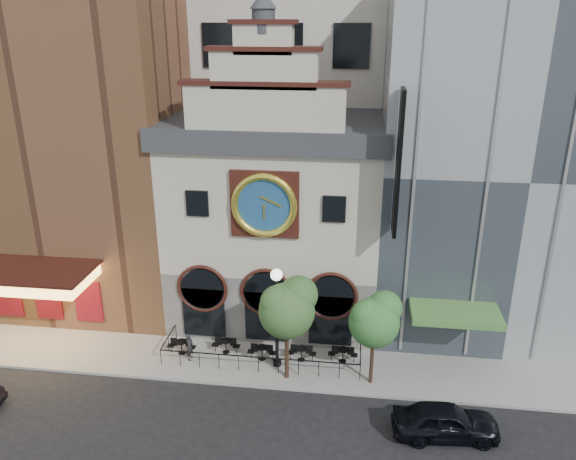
% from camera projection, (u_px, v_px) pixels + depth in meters
% --- Properties ---
extents(ground, '(120.00, 120.00, 0.00)m').
position_uv_depth(ground, '(254.00, 388.00, 28.49)').
color(ground, black).
rests_on(ground, ground).
extents(sidewalk, '(44.00, 5.00, 0.15)m').
position_uv_depth(sidewalk, '(263.00, 359.00, 30.78)').
color(sidewalk, gray).
rests_on(sidewalk, ground).
extents(clock_building, '(12.60, 8.78, 18.65)m').
position_uv_depth(clock_building, '(276.00, 214.00, 33.34)').
color(clock_building, '#605E5B').
rests_on(clock_building, ground).
extents(theater_building, '(14.00, 15.60, 25.00)m').
position_uv_depth(theater_building, '(73.00, 103.00, 34.75)').
color(theater_building, brown).
rests_on(theater_building, ground).
extents(retail_building, '(14.00, 14.40, 20.00)m').
position_uv_depth(retail_building, '(502.00, 155.00, 32.55)').
color(retail_building, gray).
rests_on(retail_building, ground).
extents(cafe_railing, '(10.60, 2.60, 0.90)m').
position_uv_depth(cafe_railing, '(262.00, 351.00, 30.59)').
color(cafe_railing, black).
rests_on(cafe_railing, sidewalk).
extents(bistro_0, '(1.58, 0.68, 0.90)m').
position_uv_depth(bistro_0, '(182.00, 346.00, 31.00)').
color(bistro_0, black).
rests_on(bistro_0, sidewalk).
extents(bistro_1, '(1.58, 0.68, 0.90)m').
position_uv_depth(bistro_1, '(226.00, 345.00, 31.09)').
color(bistro_1, black).
rests_on(bistro_1, sidewalk).
extents(bistro_2, '(1.58, 0.68, 0.90)m').
position_uv_depth(bistro_2, '(262.00, 352.00, 30.46)').
color(bistro_2, black).
rests_on(bistro_2, sidewalk).
extents(bistro_3, '(1.58, 0.68, 0.90)m').
position_uv_depth(bistro_3, '(301.00, 353.00, 30.39)').
color(bistro_3, black).
rests_on(bistro_3, sidewalk).
extents(bistro_4, '(1.58, 0.68, 0.90)m').
position_uv_depth(bistro_4, '(343.00, 354.00, 30.27)').
color(bistro_4, black).
rests_on(bistro_4, sidewalk).
extents(car_right, '(4.85, 2.30, 1.60)m').
position_uv_depth(car_right, '(446.00, 421.00, 24.98)').
color(car_right, black).
rests_on(car_right, ground).
extents(pedestrian, '(0.38, 0.57, 1.56)m').
position_uv_depth(pedestrian, '(190.00, 347.00, 30.37)').
color(pedestrian, black).
rests_on(pedestrian, sidewalk).
extents(lamppost, '(1.77, 0.89, 5.66)m').
position_uv_depth(lamppost, '(277.00, 307.00, 28.88)').
color(lamppost, black).
rests_on(lamppost, sidewalk).
extents(tree_left, '(2.92, 2.81, 5.63)m').
position_uv_depth(tree_left, '(288.00, 306.00, 27.68)').
color(tree_left, '#382619').
rests_on(tree_left, sidewalk).
extents(tree_right, '(2.61, 2.52, 5.03)m').
position_uv_depth(tree_right, '(375.00, 318.00, 27.44)').
color(tree_right, '#382619').
rests_on(tree_right, sidewalk).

